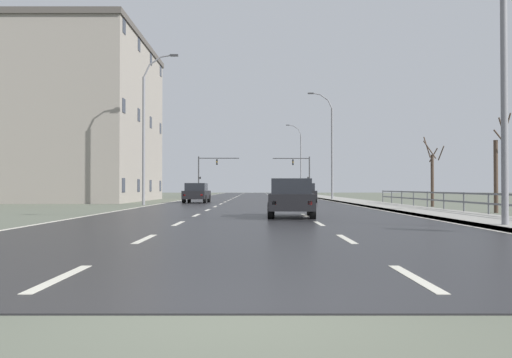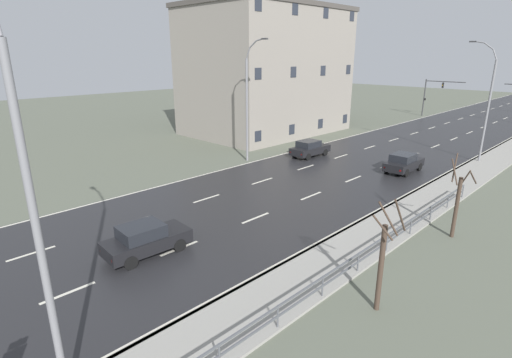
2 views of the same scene
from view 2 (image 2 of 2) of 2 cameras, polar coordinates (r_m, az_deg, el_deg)
name	(u,v)px [view 2 (image 2 of 2)]	position (r m, az deg, el deg)	size (l,w,h in m)	color
ground_plane	(403,147)	(44.25, 20.62, 4.33)	(160.00, 160.00, 0.12)	#5B6051
road_asphalt_strip	(446,132)	(55.22, 25.92, 6.22)	(14.00, 120.00, 0.03)	#232326
guardrail	(342,270)	(17.11, 12.34, -12.82)	(0.07, 29.24, 1.00)	#515459
street_lamp_foreground	(32,215)	(10.96, -29.82, -4.53)	(2.73, 0.24, 11.42)	slate
street_lamp_midground	(487,105)	(39.99, 30.53, 9.29)	(2.44, 0.24, 10.45)	slate
street_lamp_left_bank	(248,104)	(34.86, -1.16, 10.90)	(2.49, 0.24, 10.58)	slate
traffic_signal_left	(432,92)	(67.69, 24.27, 11.50)	(5.84, 0.36, 5.66)	#38383A
car_far_left	(146,239)	(19.77, -15.75, -8.41)	(2.00, 4.18, 1.57)	black
car_near_left	(404,163)	(34.43, 20.68, 2.26)	(1.86, 4.11, 1.57)	black
car_mid_centre	(310,148)	(37.52, 7.81, 4.44)	(1.94, 4.16, 1.57)	black
brick_building	(266,71)	(49.29, 1.51, 15.44)	(13.14, 18.70, 14.73)	gray
bare_tree_near	(382,263)	(15.33, 17.86, -11.50)	(0.85, 1.06, 4.74)	#423328
bare_tree_mid	(457,202)	(22.84, 27.23, -3.02)	(1.21, 1.17, 4.49)	#423328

